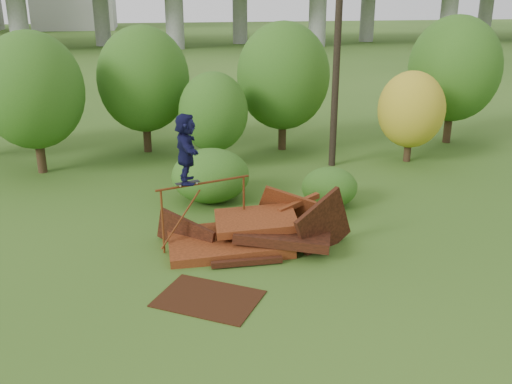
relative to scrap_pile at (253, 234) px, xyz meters
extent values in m
plane|color=#2D5116|center=(0.90, -1.87, -0.37)|extent=(240.00, 240.00, 0.00)
cube|color=#431E0C|center=(-0.69, 0.01, -0.19)|extent=(3.42, 2.11, 0.57)
cube|color=black|center=(0.81, -0.29, 0.05)|extent=(3.03, 2.44, 0.51)
cube|color=#431E0C|center=(0.11, 0.21, 0.33)|extent=(2.41, 1.69, 0.48)
cube|color=black|center=(1.91, -0.49, 0.28)|extent=(2.01, 1.23, 2.18)
cube|color=#431E0C|center=(1.11, 1.01, 0.18)|extent=(1.83, 0.91, 1.86)
cube|color=black|center=(-1.89, 0.41, -0.02)|extent=(1.61, 1.39, 1.29)
cube|color=black|center=(-0.39, -1.19, -0.25)|extent=(1.91, 0.16, 0.16)
cube|color=#431E0C|center=(1.51, 0.71, 0.58)|extent=(1.42, 0.78, 0.36)
cylinder|color=#622C0F|center=(-2.52, 0.04, 0.56)|extent=(0.06, 0.06, 1.86)
cylinder|color=#622C0F|center=(-0.14, 0.79, 0.56)|extent=(0.06, 0.06, 1.86)
cylinder|color=#622C0F|center=(-1.33, 0.42, 1.48)|extent=(2.69, 0.90, 0.06)
cube|color=black|center=(-1.78, 0.27, 1.58)|extent=(0.70, 0.38, 0.02)
cylinder|color=silver|center=(-1.99, 0.13, 1.54)|extent=(0.06, 0.04, 0.05)
cylinder|color=silver|center=(-2.03, 0.27, 1.54)|extent=(0.06, 0.04, 0.05)
cylinder|color=silver|center=(-1.53, 0.28, 1.54)|extent=(0.06, 0.04, 0.05)
cylinder|color=silver|center=(-1.57, 0.42, 1.54)|extent=(0.06, 0.04, 0.05)
imported|color=#12123A|center=(-1.78, 0.27, 2.54)|extent=(0.59, 1.78, 1.91)
cube|color=black|center=(-1.58, -2.71, -0.36)|extent=(2.87, 2.67, 0.03)
cylinder|color=black|center=(-7.06, 8.46, 0.53)|extent=(0.36, 0.36, 1.81)
ellipsoid|color=#275717|center=(-7.06, 8.46, 2.91)|extent=(3.93, 3.93, 4.52)
cylinder|color=black|center=(-2.87, 10.85, 0.51)|extent=(0.35, 0.35, 1.76)
ellipsoid|color=#275717|center=(-2.87, 10.85, 2.88)|extent=(3.99, 3.99, 4.59)
cylinder|color=black|center=(-0.19, 7.84, 0.27)|extent=(0.31, 0.31, 1.28)
ellipsoid|color=#275717|center=(-0.19, 7.84, 1.95)|extent=(2.78, 2.78, 3.20)
cylinder|color=black|center=(3.19, 10.10, 0.52)|extent=(0.35, 0.35, 1.80)
ellipsoid|color=#275717|center=(3.19, 10.10, 2.96)|extent=(4.10, 4.10, 4.72)
cylinder|color=black|center=(8.00, 7.25, 0.22)|extent=(0.30, 0.30, 1.19)
ellipsoid|color=#A58C19|center=(8.00, 7.25, 1.86)|extent=(2.77, 2.77, 3.19)
cylinder|color=black|center=(11.23, 9.87, 0.58)|extent=(0.36, 0.36, 1.91)
ellipsoid|color=#275717|center=(11.23, 9.87, 3.11)|extent=(4.20, 4.20, 4.83)
ellipsoid|color=#275717|center=(-0.77, 3.94, 0.55)|extent=(2.67, 2.46, 1.85)
ellipsoid|color=#275717|center=(3.10, 2.72, 0.30)|extent=(1.89, 1.73, 1.34)
cylinder|color=black|center=(4.66, 7.25, 4.23)|extent=(0.28, 0.28, 9.22)
cylinder|color=gray|center=(-17.10, 58.13, 3.63)|extent=(2.20, 2.20, 8.00)
cylinder|color=gray|center=(0.90, 58.13, 3.63)|extent=(2.20, 2.20, 8.00)
cylinder|color=gray|center=(18.90, 58.13, 3.63)|extent=(2.20, 2.20, 8.00)
camera|label=1|loc=(-2.65, -14.60, 6.56)|focal=40.00mm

